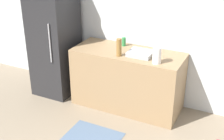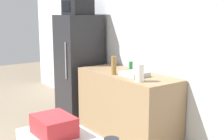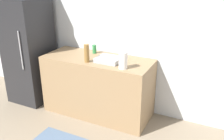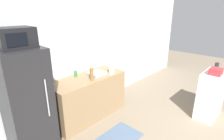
{
  "view_description": "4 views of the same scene",
  "coord_description": "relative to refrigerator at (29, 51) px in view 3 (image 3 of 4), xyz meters",
  "views": [
    {
      "loc": [
        1.31,
        -1.07,
        2.5
      ],
      "look_at": [
        -0.18,
        1.96,
        0.92
      ],
      "focal_mm": 50.0,
      "sensor_mm": 36.0,
      "label": 1
    },
    {
      "loc": [
        2.98,
        0.01,
        1.72
      ],
      "look_at": [
        0.15,
        2.11,
        1.05
      ],
      "focal_mm": 50.0,
      "sensor_mm": 36.0,
      "label": 2
    },
    {
      "loc": [
        1.36,
        -0.23,
        2.04
      ],
      "look_at": [
        0.27,
        2.03,
        1.03
      ],
      "focal_mm": 40.0,
      "sensor_mm": 36.0,
      "label": 3
    },
    {
      "loc": [
        -2.33,
        0.11,
        2.15
      ],
      "look_at": [
        -0.32,
        1.98,
        1.2
      ],
      "focal_mm": 28.0,
      "sensor_mm": 36.0,
      "label": 4
    }
  ],
  "objects": [
    {
      "name": "wall_back",
      "position": [
        1.5,
        0.42,
        0.47
      ],
      "size": [
        8.0,
        0.06,
        2.6
      ],
      "primitive_type": "cube",
      "color": "silver",
      "rests_on": "ground_plane"
    },
    {
      "name": "refrigerator",
      "position": [
        0.0,
        0.0,
        0.0
      ],
      "size": [
        0.6,
        0.66,
        1.66
      ],
      "color": "#232326",
      "rests_on": "ground_plane"
    },
    {
      "name": "counter",
      "position": [
        1.22,
        0.05,
        -0.39
      ],
      "size": [
        1.58,
        0.64,
        0.88
      ],
      "primitive_type": "cube",
      "color": "#937551",
      "rests_on": "ground_plane"
    },
    {
      "name": "sink_basin",
      "position": [
        1.43,
        0.0,
        0.08
      ],
      "size": [
        0.33,
        0.29,
        0.06
      ],
      "primitive_type": "cube",
      "color": "#9EA3A8",
      "rests_on": "counter"
    },
    {
      "name": "bottle_tall",
      "position": [
        1.17,
        -0.14,
        0.17
      ],
      "size": [
        0.07,
        0.07,
        0.25
      ],
      "primitive_type": "cylinder",
      "color": "olive",
      "rests_on": "counter"
    },
    {
      "name": "bottle_short",
      "position": [
        1.07,
        0.24,
        0.11
      ],
      "size": [
        0.06,
        0.06,
        0.13
      ],
      "primitive_type": "cylinder",
      "color": "#2D7F42",
      "rests_on": "counter"
    },
    {
      "name": "paper_towel_roll",
      "position": [
        1.71,
        -0.15,
        0.16
      ],
      "size": [
        0.11,
        0.11,
        0.22
      ],
      "primitive_type": "cylinder",
      "color": "white",
      "rests_on": "counter"
    }
  ]
}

